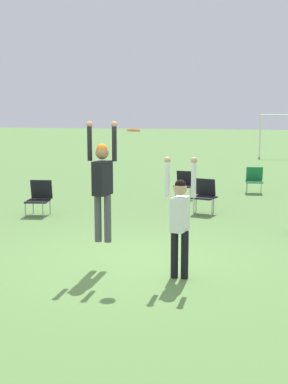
{
  "coord_description": "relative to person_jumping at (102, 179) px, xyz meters",
  "views": [
    {
      "loc": [
        2.21,
        -8.81,
        2.69
      ],
      "look_at": [
        0.3,
        -0.19,
        1.3
      ],
      "focal_mm": 50.0,
      "sensor_mm": 36.0,
      "label": 1
    }
  ],
  "objects": [
    {
      "name": "camping_chair_3",
      "position": [
        0.37,
        7.11,
        -1.02
      ],
      "size": [
        0.57,
        0.61,
        0.84
      ],
      "rotation": [
        0.0,
        0.0,
        3.0
      ],
      "color": "gray",
      "rests_on": "ground_plane"
    },
    {
      "name": "camping_chair_2",
      "position": [
        1.18,
        5.1,
        -0.99
      ],
      "size": [
        0.67,
        0.72,
        0.89
      ],
      "rotation": [
        0.0,
        0.0,
        2.86
      ],
      "color": "gray",
      "rests_on": "ground_plane"
    },
    {
      "name": "camping_chair_4",
      "position": [
        -2.89,
        3.99,
        -1.03
      ],
      "size": [
        0.62,
        0.67,
        0.88
      ],
      "rotation": [
        0.0,
        0.0,
        3.29
      ],
      "color": "gray",
      "rests_on": "ground_plane"
    },
    {
      "name": "camping_chair_0",
      "position": [
        2.37,
        8.82,
        -1.05
      ],
      "size": [
        0.58,
        0.62,
        0.82
      ],
      "rotation": [
        0.0,
        0.0,
        3.26
      ],
      "color": "gray",
      "rests_on": "ground_plane"
    },
    {
      "name": "frisbee",
      "position": [
        0.54,
        0.01,
        0.82
      ],
      "size": [
        0.23,
        0.22,
        0.05
      ],
      "color": "#E04C23"
    },
    {
      "name": "person_defending",
      "position": [
        1.36,
        -0.32,
        -0.5
      ],
      "size": [
        0.52,
        0.4,
        1.94
      ],
      "rotation": [
        0.0,
        0.0,
        -1.8
      ],
      "color": "black",
      "rests_on": "ground_plane"
    },
    {
      "name": "ground_plane",
      "position": [
        0.38,
        0.33,
        -1.51
      ],
      "size": [
        120.0,
        120.0,
        0.0
      ],
      "primitive_type": "plane",
      "color": "#608C47"
    },
    {
      "name": "person_jumping",
      "position": [
        0.0,
        0.0,
        0.0
      ],
      "size": [
        0.53,
        0.41,
        2.04
      ],
      "rotation": [
        0.0,
        0.0,
        1.34
      ],
      "color": "#4C4C51",
      "rests_on": "ground_plane"
    }
  ]
}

